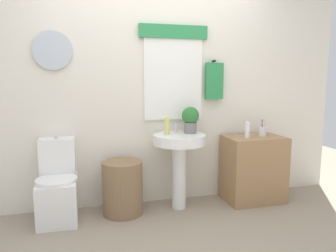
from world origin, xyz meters
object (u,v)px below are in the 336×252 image
at_px(laundry_hamper, 123,188).
at_px(toothbrush_cup, 263,131).
at_px(pedestal_sink, 179,152).
at_px(potted_plant, 190,119).
at_px(wooden_cabinet, 253,169).
at_px(soap_bottle, 167,126).
at_px(toilet, 58,189).
at_px(lotion_bottle, 247,129).

height_order(laundry_hamper, toothbrush_cup, toothbrush_cup).
bearing_deg(toothbrush_cup, laundry_hamper, -179.27).
bearing_deg(pedestal_sink, potted_plant, 23.20).
distance_m(wooden_cabinet, soap_bottle, 1.12).
bearing_deg(pedestal_sink, laundry_hamper, 180.00).
height_order(toilet, laundry_hamper, toilet).
height_order(wooden_cabinet, lotion_bottle, lotion_bottle).
relative_size(pedestal_sink, toothbrush_cup, 4.27).
bearing_deg(potted_plant, toothbrush_cup, -2.72).
relative_size(wooden_cabinet, soap_bottle, 4.10).
bearing_deg(toothbrush_cup, soap_bottle, 178.44).
xyz_separation_m(soap_bottle, toothbrush_cup, (1.10, -0.03, -0.10)).
height_order(laundry_hamper, potted_plant, potted_plant).
height_order(wooden_cabinet, toothbrush_cup, toothbrush_cup).
xyz_separation_m(laundry_hamper, lotion_bottle, (1.35, -0.04, 0.55)).
bearing_deg(toilet, toothbrush_cup, -0.42).
distance_m(soap_bottle, toothbrush_cup, 1.11).
relative_size(toilet, toothbrush_cup, 4.32).
relative_size(laundry_hamper, soap_bottle, 3.05).
height_order(toilet, soap_bottle, soap_bottle).
distance_m(soap_bottle, lotion_bottle, 0.88).
xyz_separation_m(potted_plant, lotion_bottle, (0.62, -0.10, -0.13)).
bearing_deg(soap_bottle, potted_plant, 2.20).
height_order(laundry_hamper, pedestal_sink, pedestal_sink).
distance_m(toilet, lotion_bottle, 2.05).
relative_size(soap_bottle, toothbrush_cup, 0.96).
height_order(wooden_cabinet, potted_plant, potted_plant).
xyz_separation_m(pedestal_sink, toothbrush_cup, (0.98, 0.02, 0.18)).
bearing_deg(laundry_hamper, soap_bottle, 6.00).
height_order(potted_plant, lotion_bottle, potted_plant).
bearing_deg(soap_bottle, wooden_cabinet, -2.89).
xyz_separation_m(wooden_cabinet, potted_plant, (-0.73, 0.06, 0.58)).
distance_m(toilet, laundry_hamper, 0.63).
xyz_separation_m(toilet, toothbrush_cup, (2.20, -0.02, 0.48)).
relative_size(toilet, wooden_cabinet, 1.09).
bearing_deg(toothbrush_cup, wooden_cabinet, -169.85).
bearing_deg(laundry_hamper, potted_plant, 4.66).
distance_m(toilet, soap_bottle, 1.24).
xyz_separation_m(laundry_hamper, potted_plant, (0.74, 0.06, 0.68)).
xyz_separation_m(wooden_cabinet, lotion_bottle, (-0.11, -0.04, 0.46)).
bearing_deg(potted_plant, toilet, -179.00).
relative_size(pedestal_sink, wooden_cabinet, 1.08).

